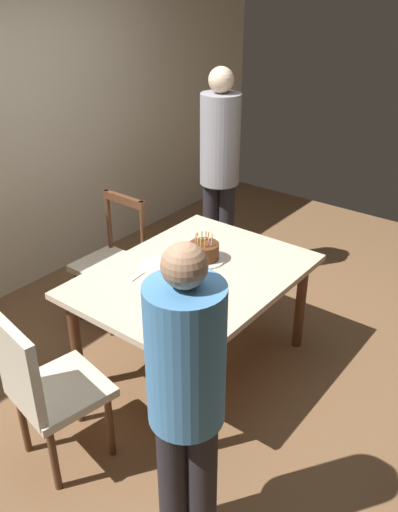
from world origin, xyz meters
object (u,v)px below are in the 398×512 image
plate_far_side (157,265)px  person_celebrant (186,392)px  chair_upholstered (44,386)px  dining_table (194,284)px  person_guest (220,164)px  plate_near_celebrant (184,314)px  chair_spindle_back (111,263)px  birthday_cake (204,252)px

plate_far_side → person_celebrant: size_ratio=0.14×
chair_upholstered → person_celebrant: person_celebrant is taller
dining_table → person_guest: 1.33m
plate_far_side → person_guest: person_guest is taller
plate_near_celebrant → person_celebrant: person_celebrant is taller
chair_upholstered → person_celebrant: 0.93m
plate_near_celebrant → person_celebrant: 0.80m
chair_spindle_back → person_celebrant: size_ratio=0.61×
person_guest → plate_near_celebrant: bearing=-150.4°
person_celebrant → person_guest: person_guest is taller
plate_near_celebrant → dining_table: bearing=31.6°
chair_spindle_back → person_guest: person_guest is taller
birthday_cake → chair_upholstered: 1.32m
person_celebrant → chair_upholstered: bearing=97.3°
dining_table → chair_upholstered: 1.13m
birthday_cake → person_celebrant: (-1.18, -0.81, 0.11)m
plate_near_celebrant → person_guest: person_guest is taller
plate_far_side → chair_spindle_back: chair_spindle_back is taller
plate_near_celebrant → plate_far_side: bearing=56.4°
chair_spindle_back → chair_upholstered: (-1.21, -0.77, 0.07)m
person_guest → chair_upholstered: bearing=-167.0°
chair_spindle_back → plate_far_side: bearing=-105.2°
chair_upholstered → person_celebrant: (0.11, -0.85, 0.36)m
dining_table → chair_spindle_back: (0.10, 0.87, -0.18)m
dining_table → chair_spindle_back: 0.89m
chair_spindle_back → person_celebrant: person_celebrant is taller
dining_table → plate_near_celebrant: 0.48m
birthday_cake → chair_spindle_back: bearing=95.7°
plate_far_side → person_guest: size_ratio=0.12×
birthday_cake → chair_spindle_back: chair_spindle_back is taller
person_celebrant → birthday_cake: bearing=34.4°
dining_table → plate_far_side: plate_far_side is taller
person_guest → plate_far_side: bearing=-162.8°
chair_spindle_back → chair_upholstered: bearing=-147.6°
chair_upholstered → plate_far_side: bearing=8.0°
chair_upholstered → person_guest: bearing=13.0°
chair_spindle_back → chair_upholstered: same height
plate_near_celebrant → person_guest: size_ratio=0.12×
plate_far_side → chair_upholstered: 1.07m
plate_near_celebrant → person_guest: (1.51, 0.86, 0.29)m
dining_table → person_celebrant: 1.28m
person_celebrant → plate_near_celebrant: bearing=39.8°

